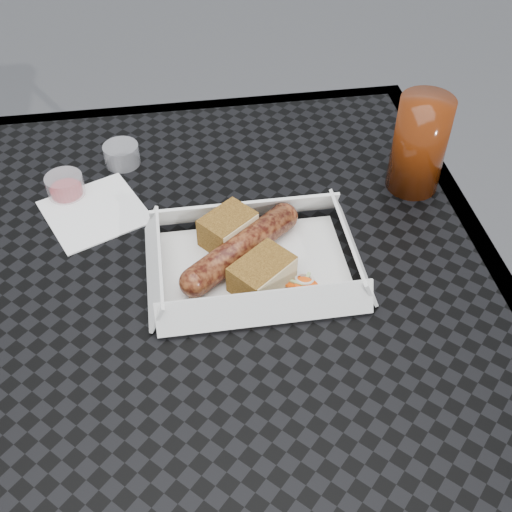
# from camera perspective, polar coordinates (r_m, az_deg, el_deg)

# --- Properties ---
(patio_table) EXTENTS (0.80, 0.80, 0.74)m
(patio_table) POSITION_cam_1_polar(r_m,az_deg,el_deg) (0.82, -6.88, -6.09)
(patio_table) COLOR black
(patio_table) RESTS_ON ground
(food_tray) EXTENTS (0.22, 0.15, 0.00)m
(food_tray) POSITION_cam_1_polar(r_m,az_deg,el_deg) (0.77, -0.11, -0.96)
(food_tray) COLOR white
(food_tray) RESTS_ON patio_table
(bratwurst) EXTENTS (0.16, 0.13, 0.04)m
(bratwurst) POSITION_cam_1_polar(r_m,az_deg,el_deg) (0.77, -1.30, 0.73)
(bratwurst) COLOR brown
(bratwurst) RESTS_ON food_tray
(bread_near) EXTENTS (0.08, 0.07, 0.04)m
(bread_near) POSITION_cam_1_polar(r_m,az_deg,el_deg) (0.79, -2.52, 2.42)
(bread_near) COLOR brown
(bread_near) RESTS_ON food_tray
(bread_far) EXTENTS (0.08, 0.08, 0.04)m
(bread_far) POSITION_cam_1_polar(r_m,az_deg,el_deg) (0.73, 0.53, -1.59)
(bread_far) COLOR brown
(bread_far) RESTS_ON food_tray
(veg_garnish) EXTENTS (0.03, 0.03, 0.00)m
(veg_garnish) POSITION_cam_1_polar(r_m,az_deg,el_deg) (0.75, 3.95, -2.62)
(veg_garnish) COLOR #FE500B
(veg_garnish) RESTS_ON food_tray
(napkin) EXTENTS (0.16, 0.16, 0.00)m
(napkin) POSITION_cam_1_polar(r_m,az_deg,el_deg) (0.87, -14.13, 3.83)
(napkin) COLOR white
(napkin) RESTS_ON patio_table
(condiment_cup_sauce) EXTENTS (0.05, 0.05, 0.03)m
(condiment_cup_sauce) POSITION_cam_1_polar(r_m,az_deg,el_deg) (0.90, -16.60, 5.99)
(condiment_cup_sauce) COLOR maroon
(condiment_cup_sauce) RESTS_ON patio_table
(condiment_cup_empty) EXTENTS (0.05, 0.05, 0.03)m
(condiment_cup_empty) POSITION_cam_1_polar(r_m,az_deg,el_deg) (0.94, -11.85, 8.81)
(condiment_cup_empty) COLOR silver
(condiment_cup_empty) RESTS_ON patio_table
(drink_glass) EXTENTS (0.07, 0.07, 0.13)m
(drink_glass) POSITION_cam_1_polar(r_m,az_deg,el_deg) (0.88, 14.32, 9.56)
(drink_glass) COLOR #4E1B06
(drink_glass) RESTS_ON patio_table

